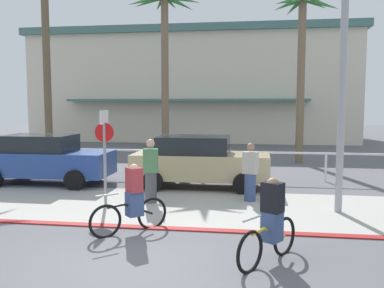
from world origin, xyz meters
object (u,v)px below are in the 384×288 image
Objects in this scene: streetlight_curb at (346,39)px; car_tan_2 at (199,161)px; pedestrian_0 at (151,173)px; car_blue_1 at (45,159)px; stop_sign_bike_lane at (105,144)px; palm_tree_3 at (165,31)px; palm_tree_2 at (46,23)px; pedestrian_1 at (250,175)px; cyclist_yellow_1 at (271,222)px; cyclist_black_0 at (132,200)px; palm_tree_4 at (303,35)px.

car_tan_2 is at bearing 143.45° from streetlight_curb.
car_blue_1 is at bearing 152.88° from pedestrian_0.
car_tan_2 is (-3.88, 2.88, -3.41)m from streetlight_curb.
stop_sign_bike_lane is 0.32× the size of palm_tree_3.
palm_tree_2 is 13.86m from pedestrian_1.
cyclist_yellow_1 is 0.93× the size of pedestrian_1.
palm_tree_2 is at bearing 130.32° from cyclist_yellow_1.
pedestrian_0 reaches higher than car_tan_2.
cyclist_yellow_1 is at bearing -71.80° from car_tan_2.
streetlight_curb is 15.19m from palm_tree_2.
cyclist_yellow_1 is 0.87× the size of pedestrian_0.
palm_tree_2 is 11.69m from car_tan_2.
cyclist_yellow_1 is 4.48m from pedestrian_1.
streetlight_curb is (6.09, -0.13, 2.60)m from stop_sign_bike_lane.
car_tan_2 is at bearing 80.83° from cyclist_black_0.
palm_tree_3 is at bearing 176.17° from palm_tree_4.
palm_tree_4 is at bearing 67.53° from cyclist_black_0.
cyclist_black_0 is at bearing -57.47° from stop_sign_bike_lane.
car_tan_2 is 2.66× the size of pedestrian_1.
pedestrian_1 is at bearing -105.36° from palm_tree_4.
palm_tree_4 is (12.19, 0.53, -0.77)m from palm_tree_2.
pedestrian_1 is at bearing -12.92° from car_blue_1.
streetlight_curb is 9.47m from palm_tree_4.
pedestrian_1 reaches higher than cyclist_yellow_1.
pedestrian_1 is at bearing 94.87° from cyclist_yellow_1.
streetlight_curb reaches higher than cyclist_yellow_1.
stop_sign_bike_lane reaches higher than cyclist_black_0.
streetlight_curb reaches higher than car_tan_2.
palm_tree_2 is 1.23× the size of palm_tree_4.
palm_tree_4 is 4.63× the size of pedestrian_1.
stop_sign_bike_lane is 1.66× the size of cyclist_yellow_1.
stop_sign_bike_lane is at bearing -160.85° from pedestrian_0.
pedestrian_1 is at bearing -37.75° from palm_tree_2.
pedestrian_0 is (1.55, -9.24, -5.44)m from palm_tree_3.
palm_tree_4 is at bearing 58.73° from car_tan_2.
streetlight_curb is 0.92× the size of palm_tree_3.
cyclist_black_0 is at bearing -156.03° from streetlight_curb.
palm_tree_3 reaches higher than pedestrian_1.
stop_sign_bike_lane is 0.58× the size of car_blue_1.
stop_sign_bike_lane is 0.34× the size of streetlight_curb.
car_blue_1 is 6.58m from cyclist_black_0.
pedestrian_0 is at bearing 95.44° from cyclist_black_0.
streetlight_curb is 0.98× the size of palm_tree_4.
car_blue_1 is 2.85× the size of cyclist_yellow_1.
car_tan_2 reaches higher than pedestrian_1.
car_tan_2 is at bearing 65.88° from pedestrian_0.
palm_tree_3 is 14.99m from cyclist_yellow_1.
streetlight_curb reaches higher than pedestrian_1.
car_tan_2 is at bearing -69.37° from palm_tree_3.
stop_sign_bike_lane is at bearing -165.75° from pedestrian_1.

